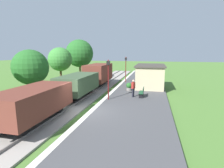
{
  "coord_description": "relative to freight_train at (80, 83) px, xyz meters",
  "views": [
    {
      "loc": [
        4.79,
        -11.64,
        4.55
      ],
      "look_at": [
        0.7,
        5.45,
        1.36
      ],
      "focal_mm": 27.94,
      "sensor_mm": 36.0,
      "label": 1
    }
  ],
  "objects": [
    {
      "name": "tree_trackside_far",
      "position": [
        -4.78,
        4.56,
        2.14
      ],
      "size": [
        3.09,
        3.09,
        5.2
      ],
      "color": "#4C3823",
      "rests_on": "ground"
    },
    {
      "name": "rail_far",
      "position": [
        -0.72,
        -4.58,
        -1.32
      ],
      "size": [
        0.07,
        60.0,
        0.14
      ],
      "primitive_type": "cube",
      "color": "slate",
      "rests_on": "track_ballast"
    },
    {
      "name": "platform_edge_stripe",
      "position": [
        2.8,
        -4.58,
        -1.25
      ],
      "size": [
        0.36,
        60.0,
        0.01
      ],
      "primitive_type": "cube",
      "color": "silver",
      "rests_on": "platform_slab"
    },
    {
      "name": "ground_plane",
      "position": [
        2.4,
        -4.58,
        -1.51
      ],
      "size": [
        160.0,
        160.0,
        0.0
      ],
      "primitive_type": "plane",
      "color": "#47702D"
    },
    {
      "name": "freight_train",
      "position": [
        0.0,
        0.0,
        0.0
      ],
      "size": [
        2.5,
        19.4,
        2.72
      ],
      "color": "brown",
      "rests_on": "rail_near"
    },
    {
      "name": "lamp_post_near",
      "position": [
        3.23,
        -1.08,
        1.3
      ],
      "size": [
        0.28,
        0.28,
        3.7
      ],
      "color": "#591414",
      "rests_on": "platform_slab"
    },
    {
      "name": "tree_field_left",
      "position": [
        -4.54,
        10.27,
        2.87
      ],
      "size": [
        4.41,
        4.41,
        6.59
      ],
      "color": "#4C3823",
      "rests_on": "ground"
    },
    {
      "name": "platform_slab",
      "position": [
        5.6,
        -4.58,
        -1.38
      ],
      "size": [
        6.0,
        60.0,
        0.25
      ],
      "primitive_type": "cube",
      "color": "#424244",
      "rests_on": "ground"
    },
    {
      "name": "tree_trackside_mid",
      "position": [
        -3.97,
        -2.2,
        1.67
      ],
      "size": [
        3.29,
        3.29,
        4.83
      ],
      "color": "#4C3823",
      "rests_on": "ground"
    },
    {
      "name": "lamp_post_far",
      "position": [
        3.23,
        9.01,
        1.3
      ],
      "size": [
        0.28,
        0.28,
        3.7
      ],
      "color": "#591414",
      "rests_on": "platform_slab"
    },
    {
      "name": "potted_planter",
      "position": [
        4.55,
        3.14,
        -0.78
      ],
      "size": [
        0.64,
        0.64,
        0.92
      ],
      "color": "slate",
      "rests_on": "platform_slab"
    },
    {
      "name": "station_hut",
      "position": [
        6.8,
        6.07,
        0.15
      ],
      "size": [
        3.5,
        5.8,
        2.78
      ],
      "color": "tan",
      "rests_on": "platform_slab"
    },
    {
      "name": "person_waiting",
      "position": [
        5.35,
        0.37,
        -0.32
      ],
      "size": [
        0.37,
        0.44,
        1.71
      ],
      "rotation": [
        0.0,
        0.0,
        2.75
      ],
      "color": "black",
      "rests_on": "platform_slab"
    },
    {
      "name": "bench_near_hut",
      "position": [
        6.18,
        0.66,
        -0.78
      ],
      "size": [
        0.42,
        1.5,
        0.91
      ],
      "color": "#1E4C2D",
      "rests_on": "platform_slab"
    },
    {
      "name": "rail_near",
      "position": [
        0.72,
        -4.58,
        -1.32
      ],
      "size": [
        0.07,
        60.0,
        0.14
      ],
      "primitive_type": "cube",
      "color": "slate",
      "rests_on": "track_ballast"
    },
    {
      "name": "track_ballast",
      "position": [
        -0.0,
        -4.58,
        -1.45
      ],
      "size": [
        3.8,
        60.0,
        0.12
      ],
      "primitive_type": "cube",
      "color": "gray",
      "rests_on": "ground"
    }
  ]
}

